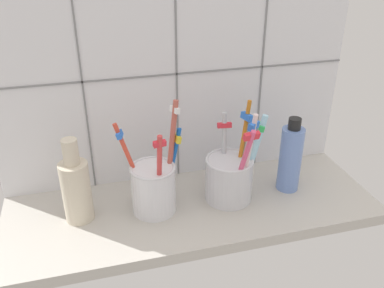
% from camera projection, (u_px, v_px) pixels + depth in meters
% --- Properties ---
extents(counter_slab, '(0.64, 0.22, 0.02)m').
position_uv_depth(counter_slab, '(193.00, 210.00, 0.73)').
color(counter_slab, '#BCB7AD').
rests_on(counter_slab, ground).
extents(tile_wall_back, '(0.64, 0.02, 0.45)m').
position_uv_depth(tile_wall_back, '(175.00, 71.00, 0.73)').
color(tile_wall_back, white).
rests_on(tile_wall_back, ground).
extents(toothbrush_cup_left, '(0.11, 0.08, 0.19)m').
position_uv_depth(toothbrush_cup_left, '(154.00, 186.00, 0.70)').
color(toothbrush_cup_left, white).
rests_on(toothbrush_cup_left, counter_slab).
extents(toothbrush_cup_right, '(0.10, 0.11, 0.18)m').
position_uv_depth(toothbrush_cup_right, '(231.00, 175.00, 0.73)').
color(toothbrush_cup_right, silver).
rests_on(toothbrush_cup_right, counter_slab).
extents(ceramic_vase, '(0.05, 0.05, 0.15)m').
position_uv_depth(ceramic_vase, '(76.00, 188.00, 0.67)').
color(ceramic_vase, beige).
rests_on(ceramic_vase, counter_slab).
extents(soap_bottle, '(0.04, 0.04, 0.14)m').
position_uv_depth(soap_bottle, '(290.00, 158.00, 0.75)').
color(soap_bottle, '#7090D6').
rests_on(soap_bottle, counter_slab).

